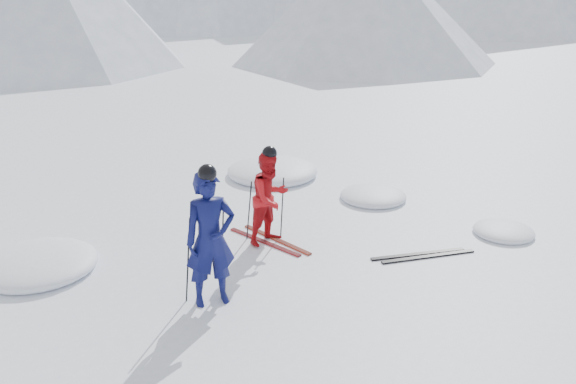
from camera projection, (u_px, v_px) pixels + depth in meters
name	position (u px, v px, depth m)	size (l,w,h in m)	color
ground	(370.00, 249.00, 10.61)	(160.00, 160.00, 0.00)	white
skier_blue	(210.00, 239.00, 8.59)	(0.73, 0.48, 2.00)	#0C0F48
skier_red	(270.00, 198.00, 10.63)	(0.81, 0.63, 1.66)	#B30E13
pole_blue_left	(188.00, 260.00, 8.71)	(0.02, 0.02, 1.33)	black
pole_blue_right	(222.00, 251.00, 9.01)	(0.02, 0.02, 1.33)	black
pole_red_left	(249.00, 211.00, 10.82)	(0.02, 0.02, 1.11)	black
pole_red_right	(282.00, 207.00, 10.97)	(0.02, 0.02, 1.11)	black
ski_worn_left	(264.00, 242.00, 10.86)	(0.09, 1.70, 0.03)	black
ski_worn_right	(277.00, 239.00, 10.95)	(0.09, 1.70, 0.03)	black
ski_loose_a	(418.00, 254.00, 10.39)	(0.09, 1.70, 0.03)	black
ski_loose_b	(428.00, 257.00, 10.30)	(0.09, 1.70, 0.03)	black
snow_lumps	(239.00, 206.00, 12.53)	(9.39, 6.55, 0.47)	white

